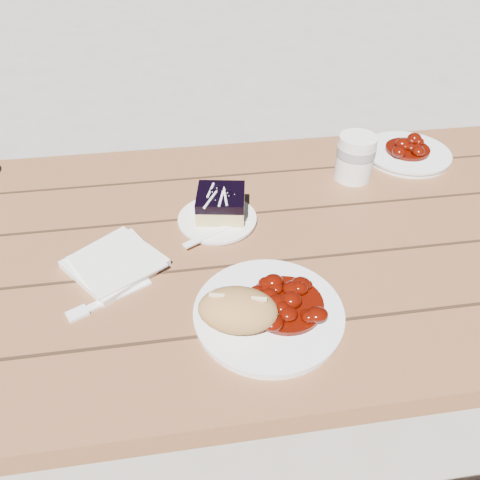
{
  "coord_description": "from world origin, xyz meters",
  "views": [
    {
      "loc": [
        0.03,
        -0.73,
        1.36
      ],
      "look_at": [
        0.13,
        -0.08,
        0.81
      ],
      "focal_mm": 35.0,
      "sensor_mm": 36.0,
      "label": 1
    }
  ],
  "objects": [
    {
      "name": "napkin_stack",
      "position": [
        -0.11,
        -0.05,
        0.76
      ],
      "size": [
        0.21,
        0.21,
        0.01
      ],
      "primitive_type": "cube",
      "rotation": [
        0.0,
        0.0,
        0.67
      ],
      "color": "white",
      "rests_on": "picnic_table"
    },
    {
      "name": "bread_roll",
      "position": [
        0.1,
        -0.24,
        0.8
      ],
      "size": [
        0.15,
        0.12,
        0.07
      ],
      "primitive_type": "ellipsoid",
      "rotation": [
        0.0,
        0.0,
        -0.26
      ],
      "color": "#AA7841",
      "rests_on": "main_plate"
    },
    {
      "name": "coffee_cup",
      "position": [
        0.44,
        0.19,
        0.8
      ],
      "size": [
        0.09,
        0.09,
        0.11
      ],
      "primitive_type": "cylinder",
      "color": "white",
      "rests_on": "picnic_table"
    },
    {
      "name": "second_plate",
      "position": [
        0.61,
        0.27,
        0.76
      ],
      "size": [
        0.21,
        0.21,
        0.02
      ],
      "primitive_type": "cylinder",
      "color": "white",
      "rests_on": "picnic_table"
    },
    {
      "name": "dessert_plate",
      "position": [
        0.1,
        0.06,
        0.76
      ],
      "size": [
        0.16,
        0.16,
        0.01
      ],
      "primitive_type": "cylinder",
      "color": "white",
      "rests_on": "picnic_table"
    },
    {
      "name": "ground",
      "position": [
        0.0,
        0.0,
        0.0
      ],
      "size": [
        60.0,
        60.0,
        0.0
      ],
      "primitive_type": "plane",
      "color": "#9A948B",
      "rests_on": "ground"
    },
    {
      "name": "blueberry_cake",
      "position": [
        0.11,
        0.08,
        0.79
      ],
      "size": [
        0.11,
        0.11,
        0.06
      ],
      "rotation": [
        0.0,
        0.0,
        -0.17
      ],
      "color": "tan",
      "rests_on": "dessert_plate"
    },
    {
      "name": "picnic_table",
      "position": [
        0.0,
        -0.0,
        0.59
      ],
      "size": [
        2.0,
        1.55,
        0.75
      ],
      "color": "brown",
      "rests_on": "ground"
    },
    {
      "name": "fork_dessert",
      "position": [
        0.08,
        0.01,
        0.76
      ],
      "size": [
        0.15,
        0.1,
        0.0
      ],
      "primitive_type": null,
      "rotation": [
        0.0,
        0.0,
        -1.07
      ],
      "color": "white",
      "rests_on": "dessert_plate"
    },
    {
      "name": "fork_table",
      "position": [
        -0.1,
        -0.13,
        0.75
      ],
      "size": [
        0.15,
        0.09,
        0.0
      ],
      "primitive_type": null,
      "rotation": [
        0.0,
        0.0,
        2.03
      ],
      "color": "white",
      "rests_on": "picnic_table"
    },
    {
      "name": "main_plate",
      "position": [
        0.16,
        -0.22,
        0.76
      ],
      "size": [
        0.25,
        0.25,
        0.02
      ],
      "primitive_type": "cylinder",
      "color": "white",
      "rests_on": "picnic_table"
    },
    {
      "name": "goulash_stew",
      "position": [
        0.19,
        -0.21,
        0.79
      ],
      "size": [
        0.13,
        0.13,
        0.04
      ],
      "primitive_type": null,
      "color": "#4D0A02",
      "rests_on": "main_plate"
    },
    {
      "name": "second_stew",
      "position": [
        0.61,
        0.27,
        0.79
      ],
      "size": [
        0.11,
        0.11,
        0.04
      ],
      "primitive_type": null,
      "color": "#4D0A02",
      "rests_on": "second_plate"
    }
  ]
}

